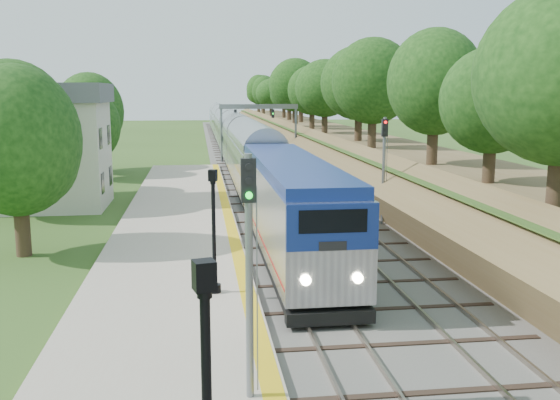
{
  "coord_description": "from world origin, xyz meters",
  "views": [
    {
      "loc": [
        -3.99,
        -11.69,
        7.42
      ],
      "look_at": [
        -0.5,
        14.83,
        2.8
      ],
      "focal_mm": 40.0,
      "sensor_mm": 36.0,
      "label": 1
    }
  ],
  "objects": [
    {
      "name": "trackbed",
      "position": [
        2.0,
        60.0,
        0.07
      ],
      "size": [
        9.5,
        170.0,
        0.28
      ],
      "color": "#4C4944",
      "rests_on": "ground"
    },
    {
      "name": "platform",
      "position": [
        -5.2,
        16.0,
        0.19
      ],
      "size": [
        6.4,
        68.0,
        0.38
      ],
      "primitive_type": "cube",
      "color": "#AA9C89",
      "rests_on": "ground"
    },
    {
      "name": "yellow_stripe",
      "position": [
        -2.35,
        16.0,
        0.39
      ],
      "size": [
        0.55,
        68.0,
        0.01
      ],
      "primitive_type": "cube",
      "color": "gold",
      "rests_on": "platform"
    },
    {
      "name": "embankment",
      "position": [
        10.35,
        60.0,
        1.95
      ],
      "size": [
        10.64,
        170.0,
        11.7
      ],
      "color": "brown",
      "rests_on": "ground"
    },
    {
      "name": "station_building",
      "position": [
        -14.0,
        30.0,
        4.09
      ],
      "size": [
        8.6,
        6.6,
        8.0
      ],
      "color": "beige",
      "rests_on": "ground"
    },
    {
      "name": "signal_gantry",
      "position": [
        2.47,
        54.99,
        4.82
      ],
      "size": [
        8.4,
        0.38,
        6.2
      ],
      "color": "slate",
      "rests_on": "ground"
    },
    {
      "name": "trees_behind_platform",
      "position": [
        -11.17,
        20.67,
        4.53
      ],
      "size": [
        7.82,
        53.32,
        7.21
      ],
      "color": "#332316",
      "rests_on": "ground"
    },
    {
      "name": "train",
      "position": [
        0.0,
        63.55,
        2.2
      ],
      "size": [
        2.9,
        116.39,
        4.26
      ],
      "color": "black",
      "rests_on": "trackbed"
    },
    {
      "name": "lamppost_far",
      "position": [
        -3.51,
        9.81,
        2.35
      ],
      "size": [
        0.44,
        0.44,
        4.41
      ],
      "color": "black",
      "rests_on": "platform"
    },
    {
      "name": "signal_platform",
      "position": [
        -2.9,
        1.94,
        3.89
      ],
      "size": [
        0.34,
        0.27,
        5.72
      ],
      "color": "slate",
      "rests_on": "platform"
    },
    {
      "name": "signal_farside",
      "position": [
        6.2,
        21.63,
        3.77
      ],
      "size": [
        0.33,
        0.26,
        5.97
      ],
      "color": "slate",
      "rests_on": "ground"
    }
  ]
}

